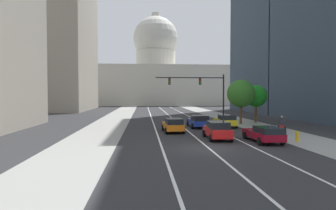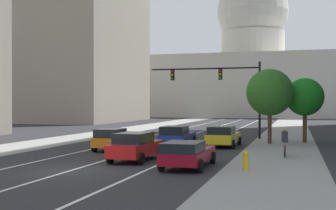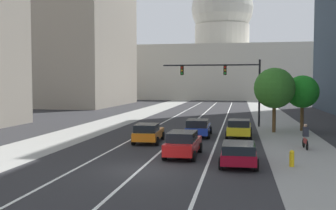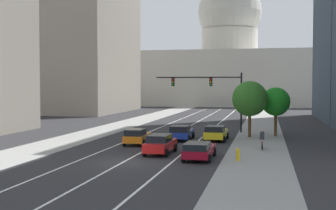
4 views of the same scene
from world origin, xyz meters
name	(u,v)px [view 3 (image 3 of 4)]	position (x,y,z in m)	size (l,w,h in m)	color
ground_plane	(206,112)	(0.00, 40.00, 0.00)	(400.00, 400.00, 0.00)	#2B2B2D
sidewalk_left	(138,114)	(-9.16, 35.00, 0.01)	(4.89, 130.00, 0.01)	gray
sidewalk_right	(271,116)	(9.16, 35.00, 0.01)	(4.89, 130.00, 0.01)	gray
lane_stripe_left	(165,122)	(-3.36, 25.00, 0.01)	(0.16, 90.00, 0.01)	white
lane_stripe_center	(194,122)	(0.00, 25.00, 0.01)	(0.16, 90.00, 0.01)	white
lane_stripe_right	(224,123)	(3.36, 25.00, 0.01)	(0.16, 90.00, 0.01)	white
capitol_building	(222,59)	(0.00, 91.77, 10.80)	(52.21, 27.93, 34.58)	beige
car_crimson	(239,152)	(5.04, 2.28, 0.72)	(2.04, 4.80, 1.34)	maroon
car_orange	(148,133)	(-1.67, 9.17, 0.77)	(2.11, 4.35, 1.48)	orange
car_blue	(198,127)	(1.69, 13.16, 0.78)	(2.11, 4.63, 1.50)	#1E389E
car_red	(183,143)	(1.68, 4.21, 0.81)	(2.03, 4.52, 1.56)	red
car_yellow	(239,128)	(5.03, 13.61, 0.77)	(2.16, 4.71, 1.50)	yellow
traffic_signal_mast	(227,78)	(3.78, 21.69, 4.99)	(10.04, 0.39, 6.83)	black
fire_hydrant	(292,158)	(7.85, 2.34, 0.46)	(0.26, 0.35, 0.91)	yellow
cyclist	(305,137)	(9.49, 8.37, 0.85)	(0.37, 1.70, 1.72)	black
street_tree_mid_right	(302,92)	(10.79, 18.85, 3.64)	(3.03, 3.03, 5.18)	#51381E
street_tree_far_right	(274,88)	(8.13, 17.23, 4.00)	(3.66, 3.66, 5.84)	#51381E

